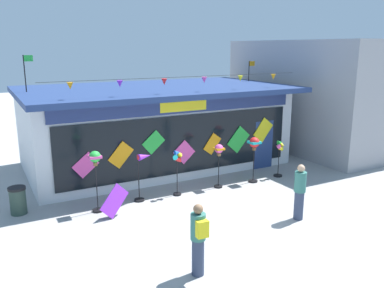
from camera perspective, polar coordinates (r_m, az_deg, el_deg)
name	(u,v)px	position (r m, az deg, el deg)	size (l,w,h in m)	color
ground_plane	(214,222)	(11.89, 3.17, -11.06)	(80.00, 80.00, 0.00)	#9E9B99
kite_shop_building	(154,125)	(17.27, -5.41, 2.71)	(10.80, 6.50, 4.69)	silver
wind_spinner_far_left	(95,164)	(12.45, -13.58, -2.77)	(0.36, 0.36, 1.93)	black
wind_spinner_left	(143,167)	(13.22, -6.96, -3.27)	(0.66, 0.34, 1.61)	black
wind_spinner_center_left	(177,163)	(13.54, -2.09, -2.69)	(0.44, 0.28, 1.61)	black
wind_spinner_center_right	(219,154)	(14.30, 3.84, -1.37)	(0.33, 0.33, 1.61)	black
wind_spinner_right	(254,146)	(15.01, 8.84, -0.35)	(0.39, 0.39, 1.72)	black
wind_spinner_far_right	(280,152)	(15.91, 12.34, -1.19)	(0.43, 0.34, 1.47)	black
person_near_camera	(300,192)	(12.18, 15.06, -6.57)	(0.34, 0.34, 1.68)	#333D56
person_mid_plaza	(198,238)	(9.01, 0.92, -13.27)	(0.34, 0.46, 1.68)	#333D56
trash_bin	(18,200)	(13.37, -23.52, -7.35)	(0.52, 0.52, 0.86)	#2D4238
display_kite_on_ground	(114,201)	(12.27, -10.96, -7.97)	(0.51, 0.03, 0.93)	purple
neighbour_building	(335,93)	(22.32, 19.72, 6.87)	(7.46, 8.64, 5.27)	#99999E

